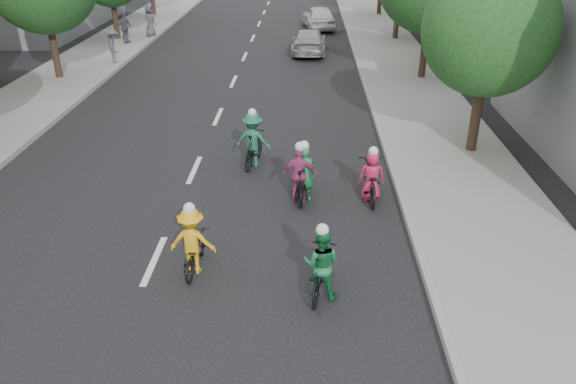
{
  "coord_description": "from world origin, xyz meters",
  "views": [
    {
      "loc": [
        3.4,
        -10.59,
        7.1
      ],
      "look_at": [
        2.99,
        1.58,
        1.0
      ],
      "focal_mm": 35.0,
      "sensor_mm": 36.0,
      "label": 1
    }
  ],
  "objects_px": {
    "cyclist_3": "(193,246)",
    "cyclist_5": "(299,179)",
    "cyclist_4": "(253,144)",
    "spectator_0": "(113,46)",
    "follow_car_lead": "(309,41)",
    "spectator_2": "(150,20)",
    "cyclist_1": "(371,180)",
    "cyclist_2": "(321,268)",
    "spectator_1": "(125,27)",
    "follow_car_trail": "(319,17)",
    "cyclist_0": "(304,179)"
  },
  "relations": [
    {
      "from": "follow_car_trail",
      "to": "cyclist_1",
      "type": "bearing_deg",
      "value": 84.05
    },
    {
      "from": "cyclist_1",
      "to": "cyclist_3",
      "type": "xyz_separation_m",
      "value": [
        -4.2,
        -3.61,
        0.06
      ]
    },
    {
      "from": "cyclist_1",
      "to": "spectator_0",
      "type": "distance_m",
      "value": 18.68
    },
    {
      "from": "cyclist_1",
      "to": "follow_car_trail",
      "type": "relative_size",
      "value": 0.43
    },
    {
      "from": "follow_car_lead",
      "to": "cyclist_2",
      "type": "bearing_deg",
      "value": 91.47
    },
    {
      "from": "cyclist_1",
      "to": "cyclist_2",
      "type": "distance_m",
      "value": 4.59
    },
    {
      "from": "cyclist_3",
      "to": "cyclist_5",
      "type": "relative_size",
      "value": 0.98
    },
    {
      "from": "spectator_1",
      "to": "spectator_2",
      "type": "height_order",
      "value": "spectator_2"
    },
    {
      "from": "follow_car_lead",
      "to": "cyclist_5",
      "type": "bearing_deg",
      "value": 90.02
    },
    {
      "from": "cyclist_0",
      "to": "cyclist_5",
      "type": "height_order",
      "value": "cyclist_5"
    },
    {
      "from": "cyclist_1",
      "to": "follow_car_lead",
      "type": "height_order",
      "value": "cyclist_1"
    },
    {
      "from": "spectator_2",
      "to": "cyclist_0",
      "type": "bearing_deg",
      "value": -141.67
    },
    {
      "from": "cyclist_3",
      "to": "spectator_1",
      "type": "bearing_deg",
      "value": -66.91
    },
    {
      "from": "cyclist_3",
      "to": "spectator_1",
      "type": "xyz_separation_m",
      "value": [
        -8.26,
        22.97,
        0.42
      ]
    },
    {
      "from": "follow_car_lead",
      "to": "spectator_1",
      "type": "bearing_deg",
      "value": -7.86
    },
    {
      "from": "cyclist_1",
      "to": "spectator_2",
      "type": "height_order",
      "value": "spectator_2"
    },
    {
      "from": "cyclist_5",
      "to": "cyclist_4",
      "type": "bearing_deg",
      "value": -61.25
    },
    {
      "from": "cyclist_0",
      "to": "follow_car_trail",
      "type": "relative_size",
      "value": 0.39
    },
    {
      "from": "cyclist_0",
      "to": "spectator_0",
      "type": "height_order",
      "value": "spectator_0"
    },
    {
      "from": "cyclist_4",
      "to": "spectator_0",
      "type": "bearing_deg",
      "value": -45.22
    },
    {
      "from": "cyclist_1",
      "to": "spectator_1",
      "type": "height_order",
      "value": "spectator_1"
    },
    {
      "from": "follow_car_lead",
      "to": "spectator_2",
      "type": "distance_m",
      "value": 10.49
    },
    {
      "from": "cyclist_1",
      "to": "spectator_2",
      "type": "bearing_deg",
      "value": -61.27
    },
    {
      "from": "cyclist_3",
      "to": "spectator_1",
      "type": "distance_m",
      "value": 24.41
    },
    {
      "from": "follow_car_trail",
      "to": "spectator_1",
      "type": "relative_size",
      "value": 2.51
    },
    {
      "from": "follow_car_trail",
      "to": "spectator_2",
      "type": "bearing_deg",
      "value": 10.32
    },
    {
      "from": "cyclist_2",
      "to": "spectator_1",
      "type": "xyz_separation_m",
      "value": [
        -11.01,
        23.72,
        0.4
      ]
    },
    {
      "from": "follow_car_trail",
      "to": "spectator_0",
      "type": "bearing_deg",
      "value": 36.05
    },
    {
      "from": "spectator_2",
      "to": "cyclist_3",
      "type": "bearing_deg",
      "value": -149.62
    },
    {
      "from": "cyclist_0",
      "to": "cyclist_2",
      "type": "relative_size",
      "value": 0.96
    },
    {
      "from": "cyclist_0",
      "to": "follow_car_lead",
      "type": "distance_m",
      "value": 17.8
    },
    {
      "from": "cyclist_4",
      "to": "spectator_1",
      "type": "bearing_deg",
      "value": -50.96
    },
    {
      "from": "cyclist_1",
      "to": "cyclist_5",
      "type": "height_order",
      "value": "cyclist_5"
    },
    {
      "from": "cyclist_2",
      "to": "cyclist_5",
      "type": "relative_size",
      "value": 1.04
    },
    {
      "from": "spectator_1",
      "to": "follow_car_trail",
      "type": "bearing_deg",
      "value": -41.48
    },
    {
      "from": "cyclist_2",
      "to": "cyclist_3",
      "type": "bearing_deg",
      "value": -3.9
    },
    {
      "from": "cyclist_2",
      "to": "cyclist_3",
      "type": "height_order",
      "value": "cyclist_3"
    },
    {
      "from": "cyclist_4",
      "to": "spectator_0",
      "type": "xyz_separation_m",
      "value": [
        -8.24,
        12.45,
        0.27
      ]
    },
    {
      "from": "cyclist_4",
      "to": "spectator_2",
      "type": "distance_m",
      "value": 20.93
    },
    {
      "from": "spectator_1",
      "to": "cyclist_4",
      "type": "bearing_deg",
      "value": -129.97
    },
    {
      "from": "cyclist_0",
      "to": "follow_car_lead",
      "type": "xyz_separation_m",
      "value": [
        0.12,
        17.8,
        0.04
      ]
    },
    {
      "from": "cyclist_0",
      "to": "spectator_2",
      "type": "distance_m",
      "value": 23.6
    },
    {
      "from": "follow_car_trail",
      "to": "follow_car_lead",
      "type": "bearing_deg",
      "value": 76.43
    },
    {
      "from": "cyclist_3",
      "to": "cyclist_5",
      "type": "distance_m",
      "value": 4.1
    },
    {
      "from": "follow_car_trail",
      "to": "cyclist_0",
      "type": "bearing_deg",
      "value": 79.86
    },
    {
      "from": "cyclist_4",
      "to": "spectator_0",
      "type": "distance_m",
      "value": 14.94
    },
    {
      "from": "cyclist_4",
      "to": "cyclist_0",
      "type": "bearing_deg",
      "value": 136.53
    },
    {
      "from": "cyclist_1",
      "to": "follow_car_lead",
      "type": "relative_size",
      "value": 0.43
    },
    {
      "from": "cyclist_1",
      "to": "spectator_0",
      "type": "xyz_separation_m",
      "value": [
        -11.64,
        14.6,
        0.43
      ]
    },
    {
      "from": "follow_car_lead",
      "to": "spectator_1",
      "type": "height_order",
      "value": "spectator_1"
    }
  ]
}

